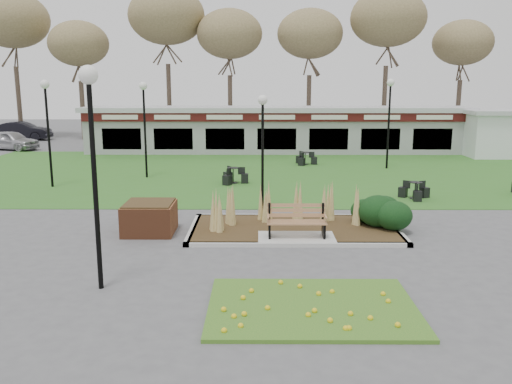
{
  "coord_description": "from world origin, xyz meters",
  "views": [
    {
      "loc": [
        -1.07,
        -14.88,
        4.55
      ],
      "look_at": [
        -1.18,
        2.0,
        1.06
      ],
      "focal_mm": 38.0,
      "sensor_mm": 36.0,
      "label": 1
    }
  ],
  "objects_px": {
    "lamp_post_mid_right": "(263,127)",
    "bistro_set_d": "(415,193)",
    "food_pavilion": "(276,129)",
    "bistro_set_a": "(233,178)",
    "brick_planter": "(150,217)",
    "lamp_post_near_left": "(92,129)",
    "car_silver": "(11,140)",
    "bistro_set_b": "(305,160)",
    "park_bench": "(296,220)",
    "lamp_post_far_right": "(390,104)",
    "car_black": "(22,131)",
    "lamp_post_mid_left": "(47,110)",
    "lamp_post_far_left": "(144,108)",
    "service_hut": "(500,133)"
  },
  "relations": [
    {
      "from": "brick_planter",
      "to": "bistro_set_b",
      "type": "distance_m",
      "value": 14.79
    },
    {
      "from": "park_bench",
      "to": "car_silver",
      "type": "xyz_separation_m",
      "value": [
        -17.61,
        20.75,
        0.06
      ]
    },
    {
      "from": "bistro_set_d",
      "to": "car_black",
      "type": "height_order",
      "value": "car_black"
    },
    {
      "from": "lamp_post_near_left",
      "to": "bistro_set_d",
      "type": "distance_m",
      "value": 13.79
    },
    {
      "from": "lamp_post_near_left",
      "to": "food_pavilion",
      "type": "bearing_deg",
      "value": 78.9
    },
    {
      "from": "car_black",
      "to": "food_pavilion",
      "type": "bearing_deg",
      "value": -112.24
    },
    {
      "from": "park_bench",
      "to": "bistro_set_a",
      "type": "relative_size",
      "value": 1.28
    },
    {
      "from": "food_pavilion",
      "to": "lamp_post_mid_left",
      "type": "relative_size",
      "value": 5.37
    },
    {
      "from": "bistro_set_b",
      "to": "car_silver",
      "type": "distance_m",
      "value": 20.11
    },
    {
      "from": "lamp_post_far_right",
      "to": "car_black",
      "type": "distance_m",
      "value": 28.73
    },
    {
      "from": "bistro_set_b",
      "to": "car_silver",
      "type": "bearing_deg",
      "value": 161.39
    },
    {
      "from": "lamp_post_far_right",
      "to": "bistro_set_a",
      "type": "bearing_deg",
      "value": -151.73
    },
    {
      "from": "car_black",
      "to": "lamp_post_far_right",
      "type": "bearing_deg",
      "value": -121.1
    },
    {
      "from": "lamp_post_mid_left",
      "to": "car_black",
      "type": "height_order",
      "value": "lamp_post_mid_left"
    },
    {
      "from": "brick_planter",
      "to": "bistro_set_a",
      "type": "relative_size",
      "value": 1.13
    },
    {
      "from": "lamp_post_mid_left",
      "to": "bistro_set_b",
      "type": "relative_size",
      "value": 3.61
    },
    {
      "from": "service_hut",
      "to": "car_silver",
      "type": "bearing_deg",
      "value": 174.49
    },
    {
      "from": "lamp_post_near_left",
      "to": "car_silver",
      "type": "relative_size",
      "value": 1.28
    },
    {
      "from": "lamp_post_mid_left",
      "to": "bistro_set_b",
      "type": "distance_m",
      "value": 13.54
    },
    {
      "from": "brick_planter",
      "to": "lamp_post_near_left",
      "type": "height_order",
      "value": "lamp_post_near_left"
    },
    {
      "from": "food_pavilion",
      "to": "lamp_post_mid_right",
      "type": "relative_size",
      "value": 6.06
    },
    {
      "from": "lamp_post_mid_right",
      "to": "car_black",
      "type": "xyz_separation_m",
      "value": [
        -18.51,
        22.99,
        -2.25
      ]
    },
    {
      "from": "lamp_post_mid_right",
      "to": "bistro_set_d",
      "type": "bearing_deg",
      "value": 16.93
    },
    {
      "from": "lamp_post_mid_right",
      "to": "lamp_post_far_right",
      "type": "height_order",
      "value": "lamp_post_far_right"
    },
    {
      "from": "park_bench",
      "to": "bistro_set_a",
      "type": "xyz_separation_m",
      "value": [
        -2.25,
        8.78,
        -0.33
      ]
    },
    {
      "from": "car_silver",
      "to": "car_black",
      "type": "distance_m",
      "value": 6.28
    },
    {
      "from": "park_bench",
      "to": "lamp_post_far_left",
      "type": "xyz_separation_m",
      "value": [
        -6.44,
        10.27,
        2.68
      ]
    },
    {
      "from": "car_silver",
      "to": "car_black",
      "type": "relative_size",
      "value": 0.88
    },
    {
      "from": "food_pavilion",
      "to": "bistro_set_d",
      "type": "height_order",
      "value": "food_pavilion"
    },
    {
      "from": "lamp_post_mid_left",
      "to": "lamp_post_far_right",
      "type": "height_order",
      "value": "lamp_post_far_right"
    },
    {
      "from": "service_hut",
      "to": "lamp_post_far_left",
      "type": "xyz_separation_m",
      "value": [
        -19.94,
        -7.49,
        1.82
      ]
    },
    {
      "from": "food_pavilion",
      "to": "lamp_post_far_left",
      "type": "relative_size",
      "value": 5.48
    },
    {
      "from": "lamp_post_near_left",
      "to": "lamp_post_mid_right",
      "type": "height_order",
      "value": "lamp_post_near_left"
    },
    {
      "from": "food_pavilion",
      "to": "bistro_set_d",
      "type": "relative_size",
      "value": 19.9
    },
    {
      "from": "bistro_set_a",
      "to": "bistro_set_b",
      "type": "distance_m",
      "value": 6.67
    },
    {
      "from": "lamp_post_far_right",
      "to": "bistro_set_b",
      "type": "relative_size",
      "value": 3.66
    },
    {
      "from": "brick_planter",
      "to": "lamp_post_far_right",
      "type": "height_order",
      "value": "lamp_post_far_right"
    },
    {
      "from": "lamp_post_far_right",
      "to": "lamp_post_far_left",
      "type": "height_order",
      "value": "lamp_post_far_right"
    },
    {
      "from": "lamp_post_mid_right",
      "to": "bistro_set_b",
      "type": "relative_size",
      "value": 3.2
    },
    {
      "from": "lamp_post_near_left",
      "to": "bistro_set_a",
      "type": "xyz_separation_m",
      "value": [
        2.36,
        12.52,
        -3.29
      ]
    },
    {
      "from": "lamp_post_mid_left",
      "to": "bistro_set_d",
      "type": "bearing_deg",
      "value": -8.8
    },
    {
      "from": "lamp_post_near_left",
      "to": "lamp_post_mid_left",
      "type": "relative_size",
      "value": 1.06
    },
    {
      "from": "car_silver",
      "to": "brick_planter",
      "type": "bearing_deg",
      "value": -127.1
    },
    {
      "from": "car_black",
      "to": "lamp_post_mid_right",
      "type": "bearing_deg",
      "value": -143.53
    },
    {
      "from": "food_pavilion",
      "to": "bistro_set_a",
      "type": "bearing_deg",
      "value": -101.6
    },
    {
      "from": "lamp_post_near_left",
      "to": "bistro_set_d",
      "type": "xyz_separation_m",
      "value": [
        9.6,
        9.33,
        -3.3
      ]
    },
    {
      "from": "park_bench",
      "to": "lamp_post_far_right",
      "type": "relative_size",
      "value": 0.37
    },
    {
      "from": "food_pavilion",
      "to": "lamp_post_far_right",
      "type": "distance_m",
      "value": 8.95
    },
    {
      "from": "park_bench",
      "to": "car_black",
      "type": "height_order",
      "value": "car_black"
    },
    {
      "from": "food_pavilion",
      "to": "bistro_set_a",
      "type": "distance_m",
      "value": 11.23
    }
  ]
}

